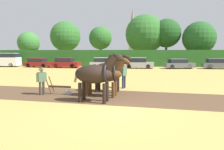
# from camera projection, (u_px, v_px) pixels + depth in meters

# --- Properties ---
(ground_plane) EXTENTS (240.00, 240.00, 0.00)m
(ground_plane) POSITION_uv_depth(u_px,v_px,m) (115.00, 113.00, 8.97)
(ground_plane) COLOR tan
(plowed_furrow_strip) EXTENTS (35.01, 8.06, 0.01)m
(plowed_furrow_strip) POSITION_uv_depth(u_px,v_px,m) (20.00, 92.00, 13.45)
(plowed_furrow_strip) COLOR brown
(plowed_furrow_strip) RESTS_ON ground
(hedgerow) EXTENTS (75.00, 1.51, 2.74)m
(hedgerow) POSITION_uv_depth(u_px,v_px,m) (130.00, 58.00, 36.58)
(hedgerow) COLOR #286023
(hedgerow) RESTS_ON ground
(tree_far_left) EXTENTS (4.50, 4.50, 6.49)m
(tree_far_left) POSITION_uv_depth(u_px,v_px,m) (29.00, 43.00, 44.92)
(tree_far_left) COLOR brown
(tree_far_left) RESTS_ON ground
(tree_left) EXTENTS (5.93, 5.93, 8.40)m
(tree_left) POSITION_uv_depth(u_px,v_px,m) (65.00, 36.00, 43.17)
(tree_left) COLOR #423323
(tree_left) RESTS_ON ground
(tree_center_left) EXTENTS (4.61, 4.61, 7.47)m
(tree_center_left) POSITION_uv_depth(u_px,v_px,m) (100.00, 38.00, 43.80)
(tree_center_left) COLOR #423323
(tree_center_left) RESTS_ON ground
(tree_center) EXTENTS (7.53, 7.53, 9.58)m
(tree_center) POSITION_uv_depth(u_px,v_px,m) (145.00, 34.00, 42.27)
(tree_center) COLOR #4C3823
(tree_center) RESTS_ON ground
(tree_center_right) EXTENTS (5.42, 5.42, 8.63)m
(tree_center_right) POSITION_uv_depth(u_px,v_px,m) (167.00, 33.00, 41.34)
(tree_center_right) COLOR #4C3823
(tree_center_right) RESTS_ON ground
(tree_right) EXTENTS (5.90, 5.90, 7.85)m
(tree_right) POSITION_uv_depth(u_px,v_px,m) (199.00, 38.00, 39.27)
(tree_right) COLOR #4C3823
(tree_right) RESTS_ON ground
(church_spire) EXTENTS (2.42, 2.42, 15.75)m
(church_spire) POSITION_uv_depth(u_px,v_px,m) (132.00, 33.00, 68.40)
(church_spire) COLOR gray
(church_spire) RESTS_ON ground
(draft_horse_lead_left) EXTENTS (2.65, 1.21, 2.50)m
(draft_horse_lead_left) POSITION_uv_depth(u_px,v_px,m) (96.00, 74.00, 10.76)
(draft_horse_lead_left) COLOR black
(draft_horse_lead_left) RESTS_ON ground
(draft_horse_lead_right) EXTENTS (2.92, 1.24, 2.26)m
(draft_horse_lead_right) POSITION_uv_depth(u_px,v_px,m) (103.00, 74.00, 12.12)
(draft_horse_lead_right) COLOR #513319
(draft_horse_lead_right) RESTS_ON ground
(draft_horse_trail_left) EXTENTS (2.62, 1.25, 2.39)m
(draft_horse_trail_left) POSITION_uv_depth(u_px,v_px,m) (109.00, 71.00, 13.47)
(draft_horse_trail_left) COLOR black
(draft_horse_trail_left) RESTS_ON ground
(plow) EXTENTS (1.64, 0.52, 1.13)m
(plow) POSITION_uv_depth(u_px,v_px,m) (62.00, 89.00, 12.79)
(plow) COLOR #4C331E
(plow) RESTS_ON ground
(farmer_at_plow) EXTENTS (0.44, 0.51, 1.59)m
(farmer_at_plow) POSITION_uv_depth(u_px,v_px,m) (42.00, 79.00, 12.61)
(farmer_at_plow) COLOR #38332D
(farmer_at_plow) RESTS_ON ground
(farmer_beside_team) EXTENTS (0.42, 0.61, 1.72)m
(farmer_beside_team) POSITION_uv_depth(u_px,v_px,m) (124.00, 74.00, 14.81)
(farmer_beside_team) COLOR #28334C
(farmer_beside_team) RESTS_ON ground
(parked_van) EXTENTS (4.79, 2.21, 2.23)m
(parked_van) POSITION_uv_depth(u_px,v_px,m) (5.00, 60.00, 35.51)
(parked_van) COLOR silver
(parked_van) RESTS_ON ground
(parked_car_left) EXTENTS (4.45, 2.24, 1.46)m
(parked_car_left) POSITION_uv_depth(u_px,v_px,m) (38.00, 63.00, 34.55)
(parked_car_left) COLOR maroon
(parked_car_left) RESTS_ON ground
(parked_car_center_left) EXTENTS (4.32, 2.10, 1.56)m
(parked_car_center_left) POSITION_uv_depth(u_px,v_px,m) (66.00, 63.00, 33.33)
(parked_car_center_left) COLOR maroon
(parked_car_center_left) RESTS_ON ground
(parked_car_center) EXTENTS (4.32, 1.87, 1.57)m
(parked_car_center) POSITION_uv_depth(u_px,v_px,m) (104.00, 63.00, 33.18)
(parked_car_center) COLOR #A8A8B2
(parked_car_center) RESTS_ON ground
(parked_car_center_right) EXTENTS (4.47, 1.89, 1.60)m
(parked_car_center_right) POSITION_uv_depth(u_px,v_px,m) (138.00, 63.00, 32.22)
(parked_car_center_right) COLOR #9E9EA8
(parked_car_center_right) RESTS_ON ground
(parked_car_right) EXTENTS (4.41, 2.41, 1.44)m
(parked_car_right) POSITION_uv_depth(u_px,v_px,m) (179.00, 64.00, 31.71)
(parked_car_right) COLOR #565B66
(parked_car_right) RESTS_ON ground
(parked_car_far_right) EXTENTS (4.44, 1.95, 1.51)m
(parked_car_far_right) POSITION_uv_depth(u_px,v_px,m) (218.00, 64.00, 31.29)
(parked_car_far_right) COLOR #565B66
(parked_car_far_right) RESTS_ON ground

